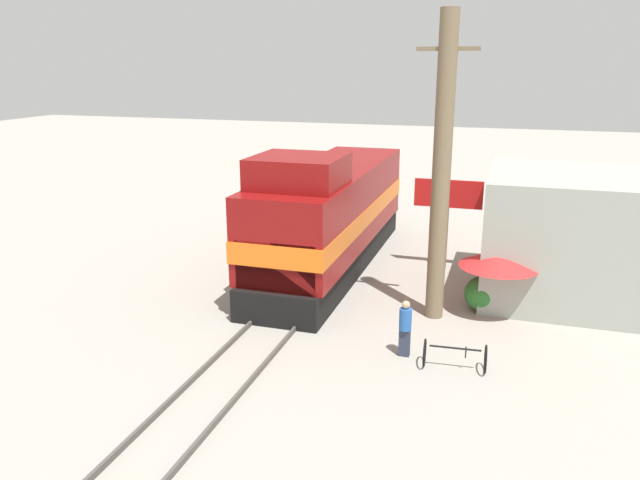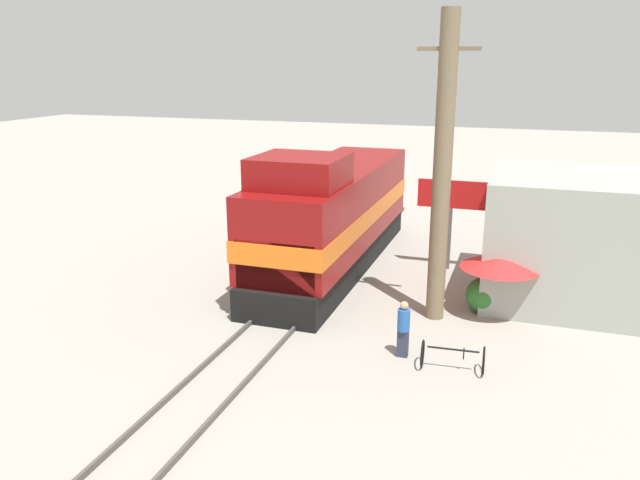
# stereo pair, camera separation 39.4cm
# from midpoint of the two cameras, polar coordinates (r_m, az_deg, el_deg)

# --- Properties ---
(ground_plane) EXTENTS (120.00, 120.00, 0.00)m
(ground_plane) POSITION_cam_midpoint_polar(r_m,az_deg,el_deg) (20.95, -2.87, -5.92)
(ground_plane) COLOR gray
(rail_near) EXTENTS (0.08, 29.35, 0.15)m
(rail_near) POSITION_cam_midpoint_polar(r_m,az_deg,el_deg) (21.17, -4.70, -5.50)
(rail_near) COLOR #4C4742
(rail_near) RESTS_ON ground_plane
(rail_far) EXTENTS (0.08, 29.35, 0.15)m
(rail_far) POSITION_cam_midpoint_polar(r_m,az_deg,el_deg) (20.70, -1.00, -5.96)
(rail_far) COLOR #4C4742
(rail_far) RESTS_ON ground_plane
(locomotive) EXTENTS (3.08, 12.54, 4.91)m
(locomotive) POSITION_cam_midpoint_polar(r_m,az_deg,el_deg) (23.83, 0.31, 2.16)
(locomotive) COLOR black
(locomotive) RESTS_ON ground_plane
(utility_pole) EXTENTS (1.80, 0.56, 9.28)m
(utility_pole) POSITION_cam_midpoint_polar(r_m,az_deg,el_deg) (19.03, 10.46, 6.23)
(utility_pole) COLOR #726047
(utility_pole) RESTS_ON ground_plane
(vendor_umbrella) EXTENTS (2.50, 2.50, 2.16)m
(vendor_umbrella) POSITION_cam_midpoint_polar(r_m,az_deg,el_deg) (20.31, 15.54, -1.60)
(vendor_umbrella) COLOR #4C4C4C
(vendor_umbrella) RESTS_ON ground_plane
(billboard_sign) EXTENTS (2.59, 0.12, 3.50)m
(billboard_sign) POSITION_cam_midpoint_polar(r_m,az_deg,el_deg) (24.27, 11.17, 3.62)
(billboard_sign) COLOR #595959
(billboard_sign) RESTS_ON ground_plane
(shrub_cluster) EXTENTS (1.15, 1.15, 1.15)m
(shrub_cluster) POSITION_cam_midpoint_polar(r_m,az_deg,el_deg) (20.88, 14.08, -4.79)
(shrub_cluster) COLOR #2D722D
(shrub_cluster) RESTS_ON ground_plane
(person_bystander) EXTENTS (0.34, 0.34, 1.62)m
(person_bystander) POSITION_cam_midpoint_polar(r_m,az_deg,el_deg) (17.29, 7.14, -7.84)
(person_bystander) COLOR #2D3347
(person_bystander) RESTS_ON ground_plane
(bicycle) EXTENTS (1.67, 0.86, 0.75)m
(bicycle) POSITION_cam_midpoint_polar(r_m,az_deg,el_deg) (17.00, 11.57, -10.31)
(bicycle) COLOR black
(bicycle) RESTS_ON ground_plane
(building_block_distant) EXTENTS (8.62, 5.60, 4.26)m
(building_block_distant) POSITION_cam_midpoint_polar(r_m,az_deg,el_deg) (22.84, 25.29, 0.02)
(building_block_distant) COLOR #999E93
(building_block_distant) RESTS_ON ground_plane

